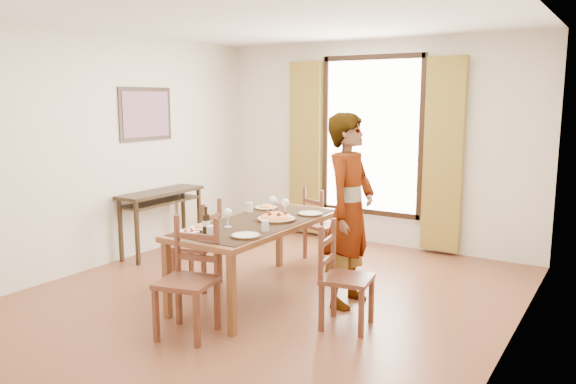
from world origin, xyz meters
The scene contains 22 objects.
ground centered at (0.00, 0.00, 0.00)m, with size 5.00×5.00×0.00m, color #572F1B.
room_shell centered at (0.00, 0.13, 1.54)m, with size 4.60×5.10×2.74m.
console_table centered at (-2.03, 0.60, 0.68)m, with size 0.38×1.20×0.80m.
dining_table centered at (-0.09, -0.02, 0.69)m, with size 0.84×1.97×0.76m.
chair_west centered at (-0.76, -0.15, 0.43)m, with size 0.48×0.48×0.92m.
chair_north centered at (-0.15, 1.39, 0.42)m, with size 0.52×0.52×0.89m.
chair_south centered at (-0.05, -1.11, 0.45)m, with size 0.52×0.52×0.97m.
chair_east centered at (0.96, -0.29, 0.42)m, with size 0.46×0.46×0.91m.
man centered at (0.76, 0.24, 0.91)m, with size 0.44×0.67×1.82m, color gray.
plate_sw centered at (-0.35, -0.58, 0.78)m, with size 0.27×0.27×0.05m, color silver, non-canonical shape.
plate_se centered at (0.17, -0.60, 0.78)m, with size 0.27×0.27×0.05m, color silver, non-canonical shape.
plate_nw centered at (-0.39, 0.53, 0.78)m, with size 0.27×0.27×0.05m, color silver, non-canonical shape.
plate_ne centered at (0.18, 0.51, 0.78)m, with size 0.27×0.27×0.05m, color silver, non-canonical shape.
pasta_platter centered at (0.03, 0.09, 0.81)m, with size 0.40×0.40×0.10m, color #C05918, non-canonical shape.
caprese_plate centered at (-0.36, -0.75, 0.78)m, with size 0.20×0.20×0.04m, color silver, non-canonical shape.
wine_glass_a centered at (-0.19, -0.40, 0.85)m, with size 0.08×0.08×0.18m, color white, non-canonical shape.
wine_glass_b centered at (-0.01, 0.32, 0.85)m, with size 0.08×0.08×0.18m, color white, non-canonical shape.
wine_glass_c centered at (-0.20, 0.39, 0.85)m, with size 0.08×0.08×0.18m, color white, non-canonical shape.
tumbler_a centered at (0.19, -0.34, 0.81)m, with size 0.07×0.07×0.10m, color silver.
tumbler_b centered at (-0.44, 0.30, 0.81)m, with size 0.07×0.07×0.10m, color silver.
tumbler_c centered at (-0.08, -0.78, 0.81)m, with size 0.07×0.07×0.10m, color silver.
wine_bottle centered at (-0.19, -0.71, 0.88)m, with size 0.07×0.07×0.25m, color black, non-canonical shape.
Camera 1 is at (2.99, -4.44, 1.95)m, focal length 35.00 mm.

